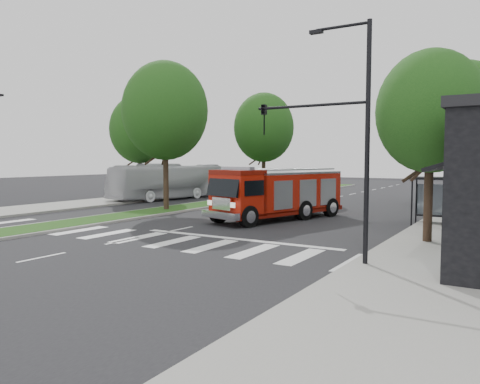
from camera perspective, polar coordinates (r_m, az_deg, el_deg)
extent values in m
plane|color=black|center=(24.05, -7.29, -4.53)|extent=(140.00, 140.00, 0.00)
cube|color=gray|center=(28.89, 26.42, -3.33)|extent=(5.00, 80.00, 0.15)
cube|color=gray|center=(41.12, -14.43, -0.96)|extent=(5.00, 80.00, 0.15)
cube|color=gray|center=(42.25, 1.60, -0.71)|extent=(3.00, 50.00, 0.14)
cube|color=#1F4213|center=(42.24, 1.60, -0.61)|extent=(2.60, 49.50, 0.02)
cylinder|color=black|center=(26.57, 20.21, -1.22)|extent=(0.08, 0.08, 2.50)
cylinder|color=black|center=(26.18, 26.23, -1.46)|extent=(0.08, 0.08, 2.50)
cylinder|color=black|center=(27.74, 20.68, -1.02)|extent=(0.08, 0.08, 2.50)
cylinder|color=black|center=(27.37, 26.45, -1.25)|extent=(0.08, 0.08, 2.50)
cube|color=black|center=(26.85, 23.45, 1.53)|extent=(3.20, 1.60, 0.12)
cube|color=#8C99A5|center=(27.62, 23.58, -1.01)|extent=(2.80, 0.04, 1.80)
cube|color=black|center=(27.00, 23.34, -2.72)|extent=(2.40, 0.40, 0.08)
cylinder|color=black|center=(20.92, 21.96, -0.92)|extent=(0.36, 0.36, 3.74)
ellipsoid|color=black|center=(20.94, 22.23, 9.09)|extent=(4.40, 4.40, 5.06)
cylinder|color=black|center=(32.78, 25.39, 1.25)|extent=(0.36, 0.36, 4.40)
ellipsoid|color=black|center=(32.88, 25.62, 8.76)|extent=(5.60, 5.60, 6.44)
cylinder|color=black|center=(42.74, 26.77, 1.48)|extent=(0.36, 0.36, 3.96)
ellipsoid|color=black|center=(42.77, 26.94, 6.66)|extent=(5.00, 5.00, 5.75)
cylinder|color=black|center=(32.26, -9.02, 1.75)|extent=(0.36, 0.36, 4.62)
ellipsoid|color=black|center=(32.39, -9.11, 9.76)|extent=(5.80, 5.80, 6.67)
cylinder|color=black|center=(43.87, 2.90, 2.25)|extent=(0.36, 0.36, 4.40)
ellipsoid|color=black|center=(43.95, 2.92, 7.86)|extent=(5.60, 5.60, 6.44)
cylinder|color=black|center=(42.07, -12.05, 1.94)|extent=(0.36, 0.36, 4.18)
ellipsoid|color=black|center=(42.12, -12.13, 7.50)|extent=(5.20, 5.20, 5.98)
cylinder|color=black|center=(15.70, 15.26, 5.46)|extent=(0.16, 0.16, 8.00)
cylinder|color=black|center=(16.54, 12.35, 19.11)|extent=(1.80, 0.10, 0.10)
cube|color=black|center=(16.84, 9.29, 18.70)|extent=(0.45, 0.20, 0.12)
cylinder|color=black|center=(16.46, 8.53, 10.37)|extent=(4.00, 0.10, 0.10)
imported|color=black|center=(17.20, 2.92, 8.80)|extent=(0.18, 0.22, 1.10)
cube|color=black|center=(31.70, -27.21, 10.45)|extent=(0.45, 0.20, 0.12)
cylinder|color=black|center=(38.83, 24.92, 4.30)|extent=(0.16, 0.16, 8.00)
cylinder|color=black|center=(39.17, 23.77, 10.05)|extent=(1.80, 0.10, 0.10)
cube|color=black|center=(39.30, 22.45, 9.99)|extent=(0.45, 0.20, 0.12)
cube|color=#660E05|center=(27.73, 4.75, -2.27)|extent=(5.09, 9.26, 0.26)
cube|color=#9D1608|center=(28.25, 5.94, 0.10)|extent=(4.48, 7.24, 2.11)
cube|color=#9D1608|center=(25.35, -0.32, -0.33)|extent=(3.08, 2.58, 2.22)
cube|color=#B2B2B7|center=(28.19, 5.95, 2.35)|extent=(4.48, 7.24, 0.13)
cylinder|color=#B2B2B7|center=(28.83, 4.55, 2.81)|extent=(1.93, 6.10, 0.11)
cylinder|color=#B2B2B7|center=(27.56, 7.43, 2.73)|extent=(1.93, 6.10, 0.11)
cube|color=silver|center=(24.66, -2.44, -2.80)|extent=(2.74, 1.15, 0.37)
cube|color=#8C99A5|center=(25.28, -0.32, 2.89)|extent=(2.33, 1.03, 0.19)
cylinder|color=black|center=(26.17, -2.61, -2.52)|extent=(0.69, 1.22, 1.16)
cylinder|color=black|center=(24.35, 1.02, -3.01)|extent=(0.69, 1.22, 1.16)
cylinder|color=black|center=(29.16, 4.15, -1.85)|extent=(0.69, 1.22, 1.16)
cylinder|color=black|center=(27.54, 7.80, -2.23)|extent=(0.69, 1.22, 1.16)
cylinder|color=black|center=(31.03, 7.40, -1.52)|extent=(0.69, 1.22, 1.16)
cylinder|color=black|center=(29.51, 10.98, -1.85)|extent=(0.69, 1.22, 1.16)
imported|color=silver|center=(41.87, -8.65, 1.28)|extent=(4.79, 11.68, 3.17)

